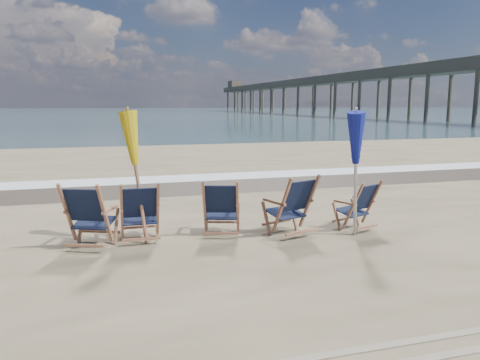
{
  "coord_description": "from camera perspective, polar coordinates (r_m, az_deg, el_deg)",
  "views": [
    {
      "loc": [
        -2.32,
        -5.73,
        2.25
      ],
      "look_at": [
        0.0,
        2.2,
        0.9
      ],
      "focal_mm": 35.0,
      "sensor_mm": 36.0,
      "label": 1
    }
  ],
  "objects": [
    {
      "name": "fishing_pier",
      "position": [
        89.38,
        10.7,
        10.67
      ],
      "size": [
        4.4,
        140.0,
        9.3
      ],
      "primitive_type": null,
      "color": "brown",
      "rests_on": "ground"
    },
    {
      "name": "beach_chair_2",
      "position": [
        7.9,
        -0.3,
        -3.5
      ],
      "size": [
        0.83,
        0.89,
        1.0
      ],
      "primitive_type": null,
      "rotation": [
        0.0,
        0.0,
        2.83
      ],
      "color": "black",
      "rests_on": "ground"
    },
    {
      "name": "ocean",
      "position": [
        133.77,
        -15.47,
        7.99
      ],
      "size": [
        400.0,
        400.0,
        0.0
      ],
      "primitive_type": "plane",
      "color": "#39555E",
      "rests_on": "ground"
    },
    {
      "name": "wet_sand_strip",
      "position": [
        12.94,
        -5.73,
        -0.77
      ],
      "size": [
        200.0,
        2.6,
        0.0
      ],
      "primitive_type": "cube",
      "color": "#42362A",
      "rests_on": "ground"
    },
    {
      "name": "beach_chair_0",
      "position": [
        7.47,
        -16.15,
        -4.33
      ],
      "size": [
        0.94,
        0.99,
        1.08
      ],
      "primitive_type": null,
      "rotation": [
        0.0,
        0.0,
        2.74
      ],
      "color": "black",
      "rests_on": "ground"
    },
    {
      "name": "umbrella_blue",
      "position": [
        7.96,
        14.08,
        4.39
      ],
      "size": [
        0.3,
        0.3,
        2.13
      ],
      "color": "#A5A5AD",
      "rests_on": "ground"
    },
    {
      "name": "umbrella_yellow",
      "position": [
        7.6,
        -12.48,
        4.22
      ],
      "size": [
        0.3,
        0.3,
        2.13
      ],
      "color": "#9A6245",
      "rests_on": "ground"
    },
    {
      "name": "beach_chair_1",
      "position": [
        7.76,
        -9.96,
        -3.82
      ],
      "size": [
        0.67,
        0.75,
        1.02
      ],
      "primitive_type": null,
      "rotation": [
        0.0,
        0.0,
        3.12
      ],
      "color": "black",
      "rests_on": "ground"
    },
    {
      "name": "surf_foam",
      "position": [
        14.4,
        -6.83,
        0.24
      ],
      "size": [
        200.0,
        1.4,
        0.01
      ],
      "primitive_type": "cube",
      "color": "silver",
      "rests_on": "ground"
    },
    {
      "name": "beach_chair_4",
      "position": [
        8.78,
        15.78,
        -2.83
      ],
      "size": [
        0.79,
        0.83,
        0.92
      ],
      "primitive_type": null,
      "rotation": [
        0.0,
        0.0,
        3.51
      ],
      "color": "black",
      "rests_on": "ground"
    },
    {
      "name": "beach_chair_3",
      "position": [
        8.18,
        8.45,
        -2.9
      ],
      "size": [
        0.89,
        0.95,
        1.08
      ],
      "primitive_type": null,
      "rotation": [
        0.0,
        0.0,
        3.45
      ],
      "color": "black",
      "rests_on": "ground"
    }
  ]
}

